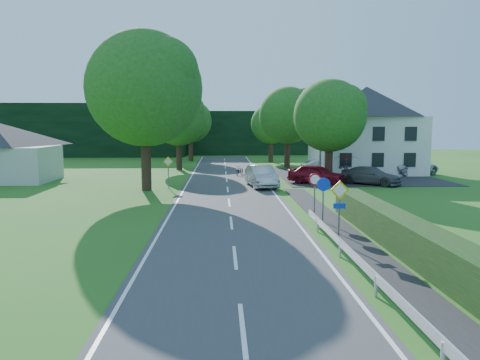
{
  "coord_description": "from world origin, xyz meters",
  "views": [
    {
      "loc": [
        -0.5,
        -10.54,
        4.82
      ],
      "look_at": [
        0.6,
        16.23,
        1.65
      ],
      "focal_mm": 35.0,
      "sensor_mm": 36.0,
      "label": 1
    }
  ],
  "objects_px": {
    "parked_car_silver_b": "(412,167)",
    "moving_car": "(261,176)",
    "motorcycle": "(240,170)",
    "parked_car_silver_a": "(322,167)",
    "streetlight": "(319,129)",
    "parked_car_red": "(316,174)",
    "parked_car_grey": "(371,176)",
    "parasol": "(347,167)"
  },
  "relations": [
    {
      "from": "parasol",
      "to": "moving_car",
      "type": "bearing_deg",
      "value": -147.08
    },
    {
      "from": "parked_car_grey",
      "to": "parked_car_silver_b",
      "type": "distance_m",
      "value": 9.68
    },
    {
      "from": "parked_car_red",
      "to": "parked_car_grey",
      "type": "bearing_deg",
      "value": -69.87
    },
    {
      "from": "motorcycle",
      "to": "parked_car_grey",
      "type": "bearing_deg",
      "value": -12.59
    },
    {
      "from": "parked_car_red",
      "to": "parked_car_grey",
      "type": "relative_size",
      "value": 0.95
    },
    {
      "from": "streetlight",
      "to": "parked_car_silver_a",
      "type": "bearing_deg",
      "value": 74.17
    },
    {
      "from": "parked_car_grey",
      "to": "moving_car",
      "type": "bearing_deg",
      "value": 138.54
    },
    {
      "from": "moving_car",
      "to": "motorcycle",
      "type": "distance_m",
      "value": 8.85
    },
    {
      "from": "moving_car",
      "to": "parked_car_grey",
      "type": "height_order",
      "value": "moving_car"
    },
    {
      "from": "moving_car",
      "to": "parasol",
      "type": "relative_size",
      "value": 2.08
    },
    {
      "from": "parked_car_red",
      "to": "parked_car_silver_a",
      "type": "distance_m",
      "value": 8.11
    },
    {
      "from": "motorcycle",
      "to": "parked_car_silver_a",
      "type": "relative_size",
      "value": 0.43
    },
    {
      "from": "parked_car_silver_b",
      "to": "moving_car",
      "type": "bearing_deg",
      "value": 97.94
    },
    {
      "from": "motorcycle",
      "to": "parked_car_silver_a",
      "type": "xyz_separation_m",
      "value": [
        8.17,
        1.02,
        0.21
      ]
    },
    {
      "from": "parked_car_red",
      "to": "parked_car_grey",
      "type": "xyz_separation_m",
      "value": [
        4.29,
        -0.66,
        -0.08
      ]
    },
    {
      "from": "parked_car_silver_a",
      "to": "parked_car_grey",
      "type": "xyz_separation_m",
      "value": [
        2.13,
        -8.47,
        0.04
      ]
    },
    {
      "from": "motorcycle",
      "to": "parked_car_silver_b",
      "type": "distance_m",
      "value": 16.7
    },
    {
      "from": "parked_car_silver_a",
      "to": "parked_car_grey",
      "type": "height_order",
      "value": "parked_car_grey"
    },
    {
      "from": "parked_car_silver_a",
      "to": "parked_car_silver_b",
      "type": "bearing_deg",
      "value": -109.49
    },
    {
      "from": "moving_car",
      "to": "parked_car_silver_b",
      "type": "height_order",
      "value": "moving_car"
    },
    {
      "from": "motorcycle",
      "to": "parasol",
      "type": "height_order",
      "value": "parasol"
    },
    {
      "from": "streetlight",
      "to": "parked_car_silver_b",
      "type": "xyz_separation_m",
      "value": [
        9.94,
        3.76,
        -3.67
      ]
    },
    {
      "from": "parasol",
      "to": "motorcycle",
      "type": "bearing_deg",
      "value": 159.36
    },
    {
      "from": "streetlight",
      "to": "parked_car_silver_a",
      "type": "relative_size",
      "value": 1.96
    },
    {
      "from": "moving_car",
      "to": "parked_car_silver_b",
      "type": "relative_size",
      "value": 0.93
    },
    {
      "from": "moving_car",
      "to": "parked_car_silver_a",
      "type": "xyz_separation_m",
      "value": [
        6.85,
        9.76,
        -0.16
      ]
    },
    {
      "from": "motorcycle",
      "to": "parked_car_grey",
      "type": "relative_size",
      "value": 0.36
    },
    {
      "from": "streetlight",
      "to": "parked_car_red",
      "type": "distance_m",
      "value": 4.67
    },
    {
      "from": "streetlight",
      "to": "parked_car_red",
      "type": "bearing_deg",
      "value": -104.93
    },
    {
      "from": "motorcycle",
      "to": "parked_car_red",
      "type": "distance_m",
      "value": 9.07
    },
    {
      "from": "moving_car",
      "to": "motorcycle",
      "type": "bearing_deg",
      "value": 91.08
    },
    {
      "from": "moving_car",
      "to": "parasol",
      "type": "xyz_separation_m",
      "value": [
        8.05,
        5.21,
        0.26
      ]
    },
    {
      "from": "parked_car_grey",
      "to": "parked_car_silver_a",
      "type": "bearing_deg",
      "value": 54.47
    },
    {
      "from": "parked_car_red",
      "to": "parasol",
      "type": "height_order",
      "value": "parasol"
    },
    {
      "from": "parked_car_silver_a",
      "to": "parked_car_grey",
      "type": "relative_size",
      "value": 0.84
    },
    {
      "from": "streetlight",
      "to": "parasol",
      "type": "bearing_deg",
      "value": 9.21
    },
    {
      "from": "parked_car_silver_b",
      "to": "parked_car_red",
      "type": "bearing_deg",
      "value": 100.54
    },
    {
      "from": "parked_car_red",
      "to": "parked_car_silver_a",
      "type": "height_order",
      "value": "parked_car_red"
    },
    {
      "from": "parked_car_silver_b",
      "to": "parasol",
      "type": "height_order",
      "value": "parasol"
    },
    {
      "from": "parked_car_red",
      "to": "parasol",
      "type": "bearing_deg",
      "value": -16.99
    },
    {
      "from": "parked_car_red",
      "to": "parked_car_grey",
      "type": "distance_m",
      "value": 4.35
    },
    {
      "from": "moving_car",
      "to": "parasol",
      "type": "bearing_deg",
      "value": 25.42
    }
  ]
}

